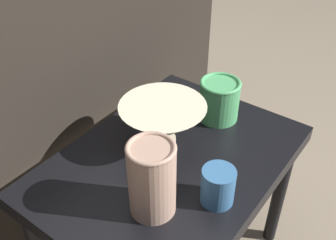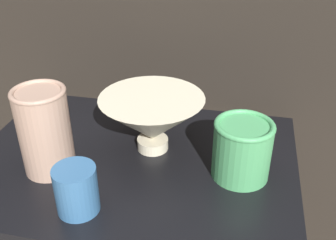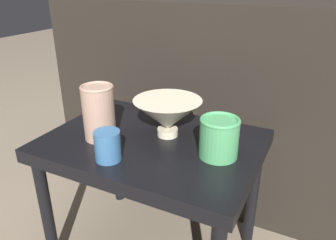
{
  "view_description": "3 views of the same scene",
  "coord_description": "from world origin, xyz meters",
  "px_view_note": "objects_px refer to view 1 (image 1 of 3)",
  "views": [
    {
      "loc": [
        -0.54,
        -0.39,
        1.03
      ],
      "look_at": [
        0.04,
        0.03,
        0.5
      ],
      "focal_mm": 42.0,
      "sensor_mm": 36.0,
      "label": 1
    },
    {
      "loc": [
        0.19,
        -0.58,
        0.87
      ],
      "look_at": [
        0.05,
        0.07,
        0.48
      ],
      "focal_mm": 42.0,
      "sensor_mm": 36.0,
      "label": 2
    },
    {
      "loc": [
        0.42,
        -0.73,
        0.86
      ],
      "look_at": [
        0.04,
        0.02,
        0.49
      ],
      "focal_mm": 35.0,
      "sensor_mm": 36.0,
      "label": 3
    }
  ],
  "objects_px": {
    "cup": "(218,186)",
    "bowl": "(163,122)",
    "vase_textured_left": "(152,178)",
    "vase_colorful_right": "(219,99)"
  },
  "relations": [
    {
      "from": "cup",
      "to": "bowl",
      "type": "bearing_deg",
      "value": 68.9
    },
    {
      "from": "vase_textured_left",
      "to": "cup",
      "type": "height_order",
      "value": "vase_textured_left"
    },
    {
      "from": "bowl",
      "to": "vase_textured_left",
      "type": "distance_m",
      "value": 0.2
    },
    {
      "from": "bowl",
      "to": "cup",
      "type": "height_order",
      "value": "bowl"
    },
    {
      "from": "bowl",
      "to": "vase_textured_left",
      "type": "relative_size",
      "value": 1.24
    },
    {
      "from": "bowl",
      "to": "vase_colorful_right",
      "type": "bearing_deg",
      "value": -15.58
    },
    {
      "from": "vase_colorful_right",
      "to": "cup",
      "type": "relative_size",
      "value": 1.35
    },
    {
      "from": "vase_textured_left",
      "to": "cup",
      "type": "xyz_separation_m",
      "value": [
        0.09,
        -0.09,
        -0.04
      ]
    },
    {
      "from": "vase_textured_left",
      "to": "vase_colorful_right",
      "type": "bearing_deg",
      "value": 8.92
    },
    {
      "from": "vase_textured_left",
      "to": "vase_colorful_right",
      "type": "distance_m",
      "value": 0.34
    }
  ]
}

